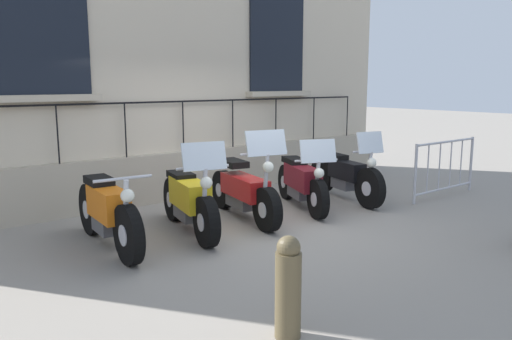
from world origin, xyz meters
name	(u,v)px	position (x,y,z in m)	size (l,w,h in m)	color
ground_plane	(261,223)	(0.00, 0.00, 0.00)	(60.00, 60.00, 0.00)	gray
motorcycle_orange	(108,213)	(-0.34, -2.23, 0.46)	(2.17, 0.69, 1.02)	black
motorcycle_yellow	(189,201)	(-0.27, -1.07, 0.45)	(2.06, 0.85, 1.35)	black
motorcycle_red	(244,191)	(-0.36, -0.04, 0.44)	(2.16, 0.87, 1.44)	black
motorcycle_maroon	(302,183)	(-0.29, 1.13, 0.44)	(1.96, 1.05, 1.23)	black
motorcycle_black	(346,176)	(-0.26, 2.19, 0.43)	(2.13, 0.79, 1.29)	black
crowd_barrier	(445,167)	(0.73, 3.78, 0.56)	(0.06, 1.89, 1.05)	#B7B7BF
bollard	(288,287)	(2.80, -2.02, 0.44)	(0.22, 0.22, 0.87)	brown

